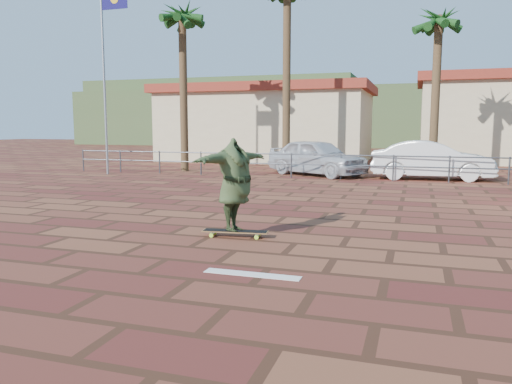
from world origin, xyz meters
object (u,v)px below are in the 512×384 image
(longboard, at_px, (235,232))
(car_white, at_px, (431,160))
(skateboarder, at_px, (235,185))
(car_silver, at_px, (317,157))

(longboard, xyz_separation_m, car_white, (3.74, 12.01, 0.66))
(skateboarder, relative_size, car_silver, 0.47)
(longboard, height_order, car_white, car_white)
(longboard, bearing_deg, car_silver, 86.74)
(skateboarder, relative_size, car_white, 0.47)
(car_silver, height_order, car_white, car_silver)
(skateboarder, bearing_deg, car_white, -1.95)
(car_silver, bearing_deg, longboard, -146.60)
(longboard, distance_m, skateboarder, 0.89)
(skateboarder, distance_m, car_white, 12.58)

